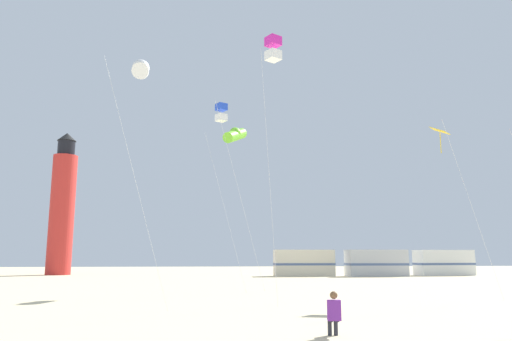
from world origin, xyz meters
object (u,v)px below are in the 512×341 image
at_px(kite_flyer_standing, 334,313).
at_px(kite_diamond_gold, 442,137).
at_px(kite_box_magenta, 273,49).
at_px(rv_van_silver, 376,263).
at_px(kite_tube_lime, 235,135).
at_px(lighthouse_distant, 62,207).
at_px(kite_tube_white, 141,70).
at_px(rv_van_cream, 304,263).
at_px(rv_van_white, 444,263).
at_px(kite_box_blue, 221,113).

bearing_deg(kite_flyer_standing, kite_diamond_gold, -122.41).
bearing_deg(kite_box_magenta, rv_van_silver, 62.34).
distance_m(kite_flyer_standing, rv_van_silver, 41.76).
bearing_deg(kite_tube_lime, lighthouse_distant, 121.97).
height_order(kite_tube_lime, lighthouse_distant, lighthouse_distant).
height_order(kite_tube_white, rv_van_cream, kite_tube_white).
bearing_deg(rv_van_white, kite_tube_white, -137.57).
distance_m(kite_tube_lime, kite_diamond_gold, 12.81).
bearing_deg(kite_flyer_standing, kite_tube_white, -45.08).
bearing_deg(kite_diamond_gold, kite_box_magenta, -167.03).
height_order(kite_box_blue, rv_van_cream, kite_box_blue).
xyz_separation_m(kite_diamond_gold, rv_van_white, (15.18, 29.75, -6.79)).
xyz_separation_m(kite_flyer_standing, kite_box_magenta, (-0.20, 8.44, 10.98)).
bearing_deg(kite_diamond_gold, kite_flyer_standing, -130.38).
xyz_separation_m(kite_diamond_gold, rv_van_cream, (-0.88, 29.69, -6.79)).
height_order(kite_tube_lime, rv_van_silver, kite_tube_lime).
distance_m(kite_tube_lime, rv_van_silver, 27.91).
bearing_deg(rv_van_cream, lighthouse_distant, 167.59).
bearing_deg(rv_van_silver, kite_tube_lime, -130.34).
relative_size(kite_box_magenta, rv_van_cream, 1.87).
distance_m(lighthouse_distant, rv_van_white, 44.44).
bearing_deg(kite_diamond_gold, rv_van_cream, 91.70).
bearing_deg(lighthouse_distant, kite_box_magenta, -63.73).
relative_size(kite_box_magenta, lighthouse_distant, 0.73).
bearing_deg(kite_box_blue, kite_tube_lime, 38.54).
distance_m(kite_tube_white, rv_van_cream, 36.15).
xyz_separation_m(kite_tube_white, rv_van_cream, (14.27, 32.03, -8.78)).
xyz_separation_m(kite_tube_lime, rv_van_cream, (9.29, 22.10, -8.49)).
bearing_deg(kite_tube_lime, kite_diamond_gold, -36.71).
bearing_deg(kite_diamond_gold, kite_box_blue, 148.44).
distance_m(kite_tube_lime, kite_box_blue, 1.72).
height_order(kite_flyer_standing, kite_tube_lime, kite_tube_lime).
distance_m(kite_flyer_standing, lighthouse_distant, 51.43).
bearing_deg(rv_van_silver, kite_tube_white, -126.61).
xyz_separation_m(kite_tube_white, kite_box_magenta, (5.98, 0.23, 1.42)).
xyz_separation_m(lighthouse_distant, rv_van_cream, (27.38, -6.88, -6.45)).
bearing_deg(kite_flyer_standing, kite_box_blue, -75.00).
bearing_deg(kite_flyer_standing, rv_van_silver, -104.06).
bearing_deg(kite_box_blue, kite_flyer_standing, -82.96).
bearing_deg(kite_box_blue, lighthouse_distant, 119.96).
xyz_separation_m(kite_flyer_standing, rv_van_silver, (15.66, 38.71, 0.78)).
bearing_deg(kite_box_magenta, rv_van_white, 52.61).
distance_m(kite_box_blue, rv_van_silver, 29.43).
distance_m(kite_tube_white, kite_diamond_gold, 15.46).
relative_size(rv_van_silver, rv_van_white, 0.98).
height_order(lighthouse_distant, rv_van_white, lighthouse_distant).
relative_size(kite_box_blue, kite_diamond_gold, 1.34).
xyz_separation_m(kite_tube_lime, kite_tube_white, (-4.98, -9.93, 0.30)).
bearing_deg(lighthouse_distant, kite_tube_white, -71.38).
height_order(lighthouse_distant, rv_van_silver, lighthouse_distant).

